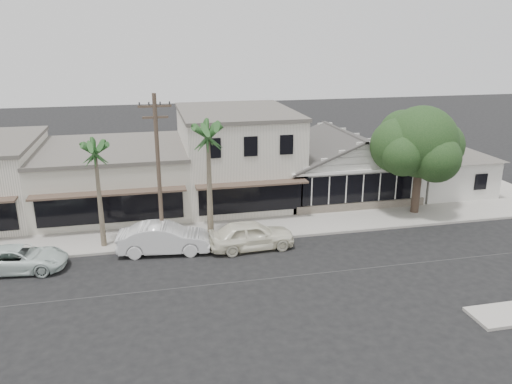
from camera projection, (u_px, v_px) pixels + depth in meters
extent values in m
plane|color=black|center=(340.00, 271.00, 26.46)|extent=(140.00, 140.00, 0.00)
cube|color=#9E9991|center=(178.00, 235.00, 31.05)|extent=(90.00, 3.50, 0.15)
cube|color=white|center=(341.00, 176.00, 38.68)|extent=(10.00, 8.00, 3.00)
cube|color=black|center=(363.00, 188.00, 34.83)|extent=(8.80, 0.10, 2.00)
cube|color=#60564C|center=(361.00, 207.00, 35.26)|extent=(9.60, 0.18, 0.70)
cube|color=white|center=(443.00, 173.00, 39.46)|extent=(6.00, 6.00, 3.00)
cube|color=silver|center=(237.00, 157.00, 37.41)|extent=(8.00, 10.00, 6.50)
cube|color=beige|center=(114.00, 178.00, 35.88)|extent=(10.00, 10.00, 4.20)
cylinder|color=brown|center=(159.00, 174.00, 28.06)|extent=(0.24, 0.24, 9.00)
cube|color=brown|center=(155.00, 106.00, 26.91)|extent=(1.80, 0.12, 0.12)
cube|color=brown|center=(155.00, 117.00, 27.09)|extent=(1.40, 0.12, 0.12)
imported|color=white|center=(251.00, 235.00, 29.04)|extent=(5.06, 2.22, 1.70)
imported|color=white|center=(164.00, 238.00, 28.51)|extent=(5.42, 2.42, 1.73)
imported|color=silver|center=(19.00, 259.00, 26.37)|extent=(5.08, 2.77, 1.35)
cylinder|color=#4A382D|center=(416.00, 193.00, 34.51)|extent=(0.56, 0.56, 2.98)
sphere|color=#173214|center=(421.00, 142.00, 33.41)|extent=(4.84, 4.84, 4.84)
sphere|color=#173214|center=(438.00, 146.00, 34.42)|extent=(3.54, 3.54, 3.54)
sphere|color=#173214|center=(398.00, 146.00, 33.53)|extent=(3.73, 3.73, 3.73)
sphere|color=#173214|center=(436.00, 159.00, 32.44)|extent=(3.17, 3.17, 3.17)
sphere|color=#173214|center=(403.00, 134.00, 34.60)|extent=(3.35, 3.35, 3.35)
sphere|color=#173214|center=(427.00, 128.00, 34.66)|extent=(2.98, 2.98, 2.98)
sphere|color=#173214|center=(403.00, 155.00, 32.57)|extent=(2.79, 2.79, 2.79)
cone|color=#726651|center=(210.00, 191.00, 29.58)|extent=(0.40, 0.40, 6.25)
cone|color=#726651|center=(100.00, 203.00, 28.54)|extent=(0.34, 0.34, 5.57)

